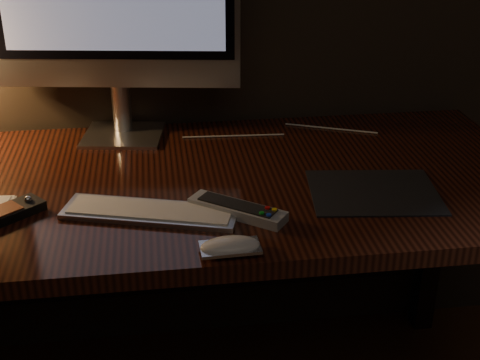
{
  "coord_description": "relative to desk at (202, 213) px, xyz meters",
  "views": [
    {
      "loc": [
        -0.11,
        0.45,
        1.43
      ],
      "look_at": [
        0.07,
        1.73,
        0.8
      ],
      "focal_mm": 50.0,
      "sensor_mm": 36.0,
      "label": 1
    }
  ],
  "objects": [
    {
      "name": "keyboard",
      "position": [
        -0.13,
        -0.23,
        0.14
      ],
      "size": [
        0.38,
        0.21,
        0.01
      ],
      "primitive_type": "cube",
      "rotation": [
        0.0,
        0.0,
        -0.29
      ],
      "color": "silver",
      "rests_on": "desk"
    },
    {
      "name": "mousepad",
      "position": [
        0.37,
        -0.19,
        0.13
      ],
      "size": [
        0.31,
        0.26,
        0.0
      ],
      "primitive_type": "cube",
      "rotation": [
        0.0,
        0.0,
        -0.12
      ],
      "color": "black",
      "rests_on": "desk"
    },
    {
      "name": "media_remote",
      "position": [
        -0.43,
        -0.21,
        0.14
      ],
      "size": [
        0.17,
        0.15,
        0.03
      ],
      "rotation": [
        0.0,
        0.0,
        0.7
      ],
      "color": "black",
      "rests_on": "desk"
    },
    {
      "name": "cable",
      "position": [
        0.24,
        0.18,
        0.13
      ],
      "size": [
        0.51,
        0.15,
        0.0
      ],
      "primitive_type": "cylinder",
      "rotation": [
        0.0,
        1.57,
        -0.27
      ],
      "color": "white",
      "rests_on": "desk"
    },
    {
      "name": "tv_remote",
      "position": [
        0.06,
        -0.25,
        0.14
      ],
      "size": [
        0.2,
        0.17,
        0.03
      ],
      "rotation": [
        0.0,
        0.0,
        -0.65
      ],
      "color": "#9A9D9F",
      "rests_on": "desk"
    },
    {
      "name": "desk",
      "position": [
        0.0,
        0.0,
        0.0
      ],
      "size": [
        1.6,
        0.75,
        0.75
      ],
      "color": "#3B170D",
      "rests_on": "ground"
    },
    {
      "name": "mouse",
      "position": [
        0.02,
        -0.4,
        0.14
      ],
      "size": [
        0.12,
        0.06,
        0.02
      ],
      "primitive_type": "ellipsoid",
      "rotation": [
        0.0,
        0.0,
        0.03
      ],
      "color": "white",
      "rests_on": "desk"
    }
  ]
}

